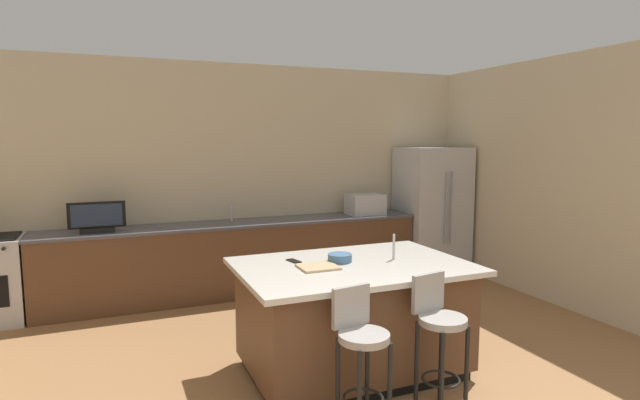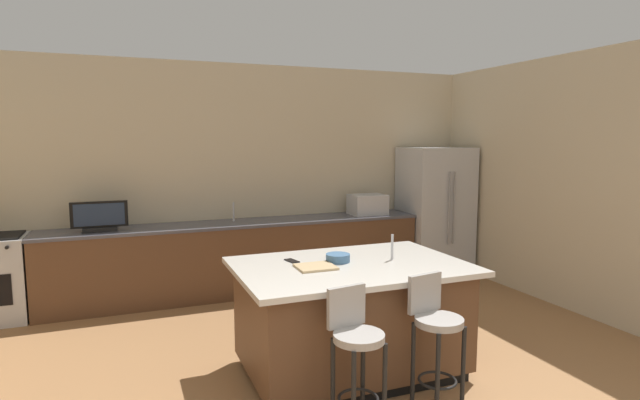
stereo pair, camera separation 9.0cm
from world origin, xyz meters
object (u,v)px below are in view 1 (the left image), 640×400
(microwave, at_px, (365,204))
(tv_monitor, at_px, (97,218))
(fruit_bowl, at_px, (340,258))
(kitchen_island, at_px, (352,317))
(bar_stool_left, at_px, (361,347))
(refrigerator, at_px, (432,211))
(cell_phone, at_px, (294,261))
(cutting_board, at_px, (318,267))
(bar_stool_right, at_px, (439,331))

(microwave, xyz_separation_m, tv_monitor, (-3.38, -0.05, 0.02))
(fruit_bowl, bearing_deg, kitchen_island, -56.80)
(microwave, distance_m, bar_stool_left, 3.74)
(microwave, bearing_deg, fruit_bowl, -121.97)
(refrigerator, distance_m, cell_phone, 3.60)
(cutting_board, bearing_deg, bar_stool_left, -91.50)
(fruit_bowl, xyz_separation_m, cutting_board, (-0.25, -0.12, -0.02))
(microwave, xyz_separation_m, bar_stool_right, (-1.12, -3.27, -0.46))
(bar_stool_left, height_order, bar_stool_right, bar_stool_right)
(kitchen_island, bearing_deg, bar_stool_right, -69.56)
(microwave, xyz_separation_m, cutting_board, (-1.73, -2.49, -0.11))
(cutting_board, bearing_deg, cell_phone, 111.08)
(kitchen_island, height_order, tv_monitor, tv_monitor)
(bar_stool_right, relative_size, cell_phone, 6.59)
(microwave, bearing_deg, bar_stool_right, -108.90)
(cell_phone, bearing_deg, refrigerator, 24.37)
(refrigerator, distance_m, fruit_bowl, 3.43)
(microwave, relative_size, cutting_board, 1.59)
(refrigerator, xyz_separation_m, cell_phone, (-2.89, -2.15, 0.02))
(bar_stool_left, distance_m, bar_stool_right, 0.63)
(kitchen_island, relative_size, refrigerator, 1.03)
(kitchen_island, relative_size, fruit_bowl, 9.31)
(refrigerator, height_order, microwave, refrigerator)
(bar_stool_right, bearing_deg, cutting_board, 118.16)
(bar_stool_left, relative_size, bar_stool_right, 0.98)
(cutting_board, bearing_deg, bar_stool_right, -51.90)
(bar_stool_right, bearing_deg, refrigerator, 45.88)
(bar_stool_right, xyz_separation_m, fruit_bowl, (-0.36, 0.89, 0.37))
(tv_monitor, xyz_separation_m, fruit_bowl, (1.90, -2.32, -0.11))
(microwave, relative_size, fruit_bowl, 2.38)
(microwave, height_order, cutting_board, microwave)
(refrigerator, bearing_deg, bar_stool_left, -131.07)
(tv_monitor, distance_m, bar_stool_right, 3.96)
(refrigerator, bearing_deg, kitchen_island, -135.63)
(fruit_bowl, relative_size, cutting_board, 0.67)
(fruit_bowl, bearing_deg, refrigerator, 42.31)
(refrigerator, bearing_deg, fruit_bowl, -137.69)
(bar_stool_right, bearing_deg, tv_monitor, 115.19)
(fruit_bowl, distance_m, cell_phone, 0.39)
(bar_stool_left, distance_m, fruit_bowl, 1.02)
(bar_stool_left, bearing_deg, bar_stool_right, -7.83)
(microwave, height_order, tv_monitor, tv_monitor)
(kitchen_island, distance_m, cutting_board, 0.56)
(microwave, relative_size, cell_phone, 3.20)
(kitchen_island, xyz_separation_m, refrigerator, (2.47, 2.41, 0.44))
(bar_stool_left, bearing_deg, kitchen_island, 58.30)
(microwave, xyz_separation_m, cell_phone, (-1.83, -2.21, -0.12))
(microwave, bearing_deg, bar_stool_left, -118.05)
(refrigerator, relative_size, cutting_board, 6.04)
(tv_monitor, height_order, cutting_board, tv_monitor)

